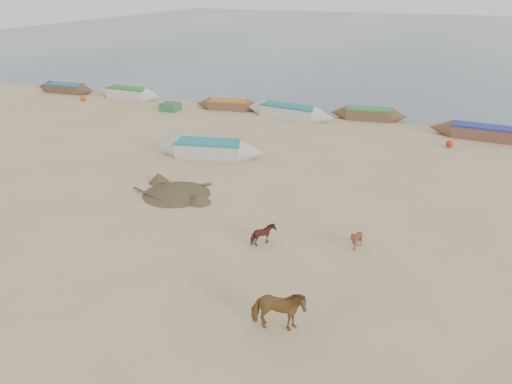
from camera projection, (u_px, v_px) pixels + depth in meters
ground at (216, 254)px, 19.04m from camera, size 140.00×140.00×0.00m
sea at (425, 36)px, 88.46m from camera, size 160.00×160.00×0.00m
cow_adult at (278, 310)px, 14.71m from camera, size 1.80×1.18×1.40m
calf_front at (356, 239)px, 19.29m from camera, size 0.98×0.95×0.82m
calf_right at (264, 235)px, 19.54m from camera, size 0.89×0.99×0.87m
near_canoe at (209, 149)px, 29.22m from camera, size 6.68×2.90×0.94m
debris_pile at (176, 189)px, 24.21m from camera, size 3.82×3.82×0.49m
waterline_canoes at (326, 113)px, 36.91m from camera, size 56.48×3.82×0.93m
beach_clutter at (403, 128)px, 33.95m from camera, size 45.49×4.25×0.64m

